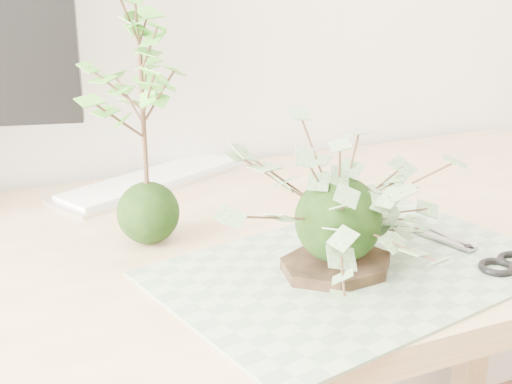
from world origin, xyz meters
The scene contains 7 objects.
desk centered at (0.01, 1.23, 0.65)m, with size 1.60×0.70×0.74m.
cutting_mat centered at (0.11, 1.06, 0.74)m, with size 0.50×0.34×0.00m, color slate.
stone_dish centered at (0.08, 1.07, 0.75)m, with size 0.16×0.16×0.01m, color black.
ivy_kokedama centered at (0.08, 1.07, 0.87)m, with size 0.40×0.40×0.22m.
maple_kokedama centered at (-0.11, 1.27, 1.00)m, with size 0.23×0.23×0.37m.
keyboard centered at (-0.03, 1.51, 0.75)m, with size 0.39×0.26×0.01m.
scissors centered at (0.28, 1.01, 0.75)m, with size 0.09×0.20×0.01m.
Camera 1 is at (-0.36, 0.34, 1.15)m, focal length 50.00 mm.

